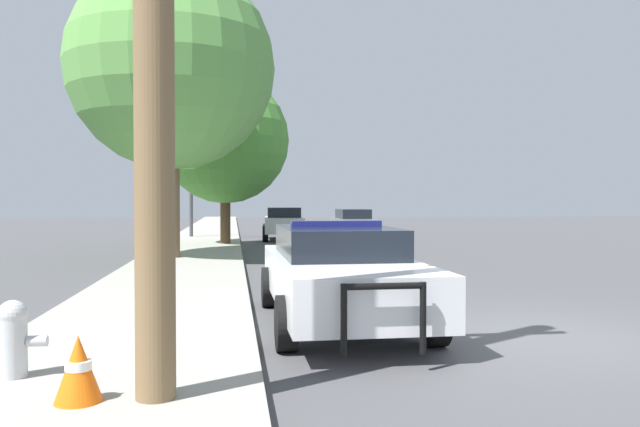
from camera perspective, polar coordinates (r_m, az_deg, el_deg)
ground_plane at (r=8.71m, az=18.96°, el=-10.62°), size 110.00×110.00×0.00m
sidewalk_left at (r=7.89m, az=-17.06°, el=-11.38°), size 3.00×110.00×0.13m
police_car at (r=9.06m, az=1.71°, el=-5.31°), size 2.08×5.15×1.47m
fire_hydrant at (r=6.56m, az=-26.28°, el=-10.05°), size 0.61×0.27×0.72m
traffic_light at (r=28.81m, az=-9.06°, el=5.99°), size 3.63×0.35×5.79m
car_background_midblock at (r=27.84m, az=-3.34°, el=-0.84°), size 2.03×4.01×1.45m
car_background_oncoming at (r=31.61m, az=3.09°, el=-0.71°), size 1.91×4.41×1.32m
tree_sidewalk_near at (r=18.82m, az=-13.41°, el=12.90°), size 5.92×5.92×8.43m
tree_sidewalk_mid at (r=24.01m, az=-8.67°, el=6.69°), size 4.85×4.85×6.37m
traffic_cone at (r=5.60m, az=-21.22°, el=-13.07°), size 0.39×0.39×0.55m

